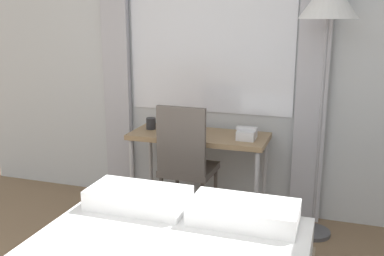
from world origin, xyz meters
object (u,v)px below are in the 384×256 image
desk_chair (186,161)px  mug (151,123)px  standing_lamp (328,11)px  telephone (247,134)px  desk (199,143)px  book (187,131)px

desk_chair → mug: desk_chair is taller
desk_chair → standing_lamp: 1.49m
standing_lamp → desk_chair: bearing=-168.8°
telephone → mug: bearing=176.3°
telephone → mug: size_ratio=1.80×
desk → book: 0.13m
desk → desk_chair: size_ratio=1.10×
desk → standing_lamp: bearing=-0.6°
book → mug: bearing=176.4°
desk → telephone: (0.40, -0.03, 0.12)m
telephone → desk_chair: bearing=-158.7°
desk_chair → telephone: desk_chair is taller
standing_lamp → telephone: bearing=-177.7°
standing_lamp → mug: 1.63m
telephone → mug: 0.82m
desk → book: size_ratio=4.24×
standing_lamp → telephone: size_ratio=11.19×
mug → standing_lamp: bearing=-1.4°
telephone → mug: (-0.82, 0.05, 0.01)m
desk → standing_lamp: standing_lamp is taller
telephone → book: telephone is taller
desk → standing_lamp: size_ratio=0.58×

